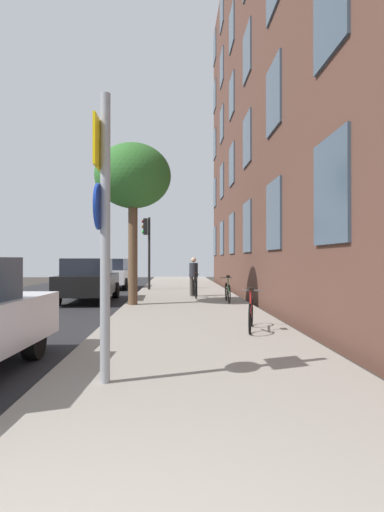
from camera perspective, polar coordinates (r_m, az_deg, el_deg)
ground_plane at (r=16.36m, az=-13.26°, el=-6.06°), size 41.80×41.80×0.00m
road_asphalt at (r=16.87m, az=-20.32°, el=-5.85°), size 7.00×38.00×0.01m
sidewalk at (r=16.07m, az=-0.84°, el=-5.96°), size 4.20×38.00×0.12m
building_facade at (r=17.37m, az=8.63°, el=24.21°), size 0.56×27.00×17.66m
sign_post at (r=5.07m, az=-12.23°, el=5.03°), size 0.16×0.60×3.49m
traffic_light at (r=20.19m, az=-6.27°, el=2.22°), size 0.43×0.24×3.53m
tree_near at (r=13.77m, az=-8.22°, el=10.74°), size 2.49×2.49×5.27m
bicycle_0 at (r=8.73m, az=8.19°, el=-7.90°), size 0.52×1.60×0.90m
bicycle_1 at (r=14.26m, az=4.98°, el=-4.96°), size 0.42×1.70×0.93m
bicycle_2 at (r=15.92m, az=0.41°, el=-4.41°), size 0.42×1.69×0.98m
pedestrian_0 at (r=16.46m, az=0.22°, el=-2.51°), size 0.49×0.49×1.56m
car_1 at (r=15.85m, az=-14.19°, el=-3.19°), size 1.91×4.28×1.62m
car_2 at (r=22.48m, az=-11.03°, el=-2.38°), size 1.87×4.01×1.62m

